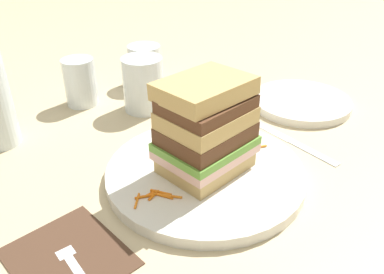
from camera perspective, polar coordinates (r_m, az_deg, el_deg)
ground_plane at (r=0.62m, az=2.25°, el=-4.43°), size 3.00×3.00×0.00m
main_plate at (r=0.60m, az=1.89°, el=-5.11°), size 0.29×0.29×0.02m
sandwich at (r=0.56m, az=1.96°, el=1.27°), size 0.13×0.11×0.14m
carrot_shred_0 at (r=0.54m, az=-6.57°, el=-8.30°), size 0.03×0.01×0.00m
carrot_shred_1 at (r=0.54m, az=-3.16°, el=-8.31°), size 0.02×0.03×0.00m
carrot_shred_2 at (r=0.54m, az=-5.43°, el=-8.20°), size 0.02×0.01×0.00m
carrot_shred_3 at (r=0.55m, az=-5.93°, el=-7.95°), size 0.02×0.00×0.00m
carrot_shred_4 at (r=0.54m, az=-7.77°, el=-8.91°), size 0.02×0.02×0.00m
carrot_shred_5 at (r=0.54m, az=-4.24°, el=-8.26°), size 0.02×0.03×0.00m
carrot_shred_6 at (r=0.55m, az=-4.41°, el=-7.82°), size 0.02×0.03×0.00m
carrot_shred_7 at (r=0.66m, az=7.83°, el=-0.48°), size 0.03×0.02×0.00m
carrot_shred_8 at (r=0.66m, az=6.32°, el=-0.23°), size 0.00×0.03×0.00m
carrot_shred_9 at (r=0.66m, az=6.45°, el=-0.50°), size 0.03×0.02×0.00m
carrot_shred_10 at (r=0.65m, az=8.55°, el=-1.00°), size 0.03×0.02×0.00m
carrot_shred_11 at (r=0.66m, az=9.04°, el=-0.66°), size 0.02×0.01×0.00m
carrot_shred_12 at (r=0.65m, az=9.54°, el=-1.37°), size 0.02×0.01×0.00m
carrot_shred_13 at (r=0.65m, az=7.77°, el=-1.07°), size 0.02×0.02×0.00m
carrot_shred_14 at (r=0.67m, az=7.65°, el=-0.25°), size 0.02×0.01×0.00m
carrot_shred_15 at (r=0.65m, az=6.08°, el=-0.76°), size 0.01×0.03×0.00m
napkin_dark at (r=0.51m, az=-17.06°, el=-15.88°), size 0.12×0.14×0.00m
fork at (r=0.49m, az=-16.06°, el=-17.23°), size 0.02×0.17×0.00m
knife at (r=0.71m, az=13.80°, el=-0.49°), size 0.03×0.20×0.00m
juice_glass at (r=0.79m, az=-6.88°, el=6.93°), size 0.08×0.08×0.10m
empty_tumbler_0 at (r=0.83m, az=-15.51°, el=7.49°), size 0.06×0.06×0.09m
empty_tumbler_1 at (r=0.90m, az=-6.68°, el=10.01°), size 0.07×0.07×0.09m
side_plate at (r=0.84m, az=15.14°, el=4.82°), size 0.19×0.19×0.02m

